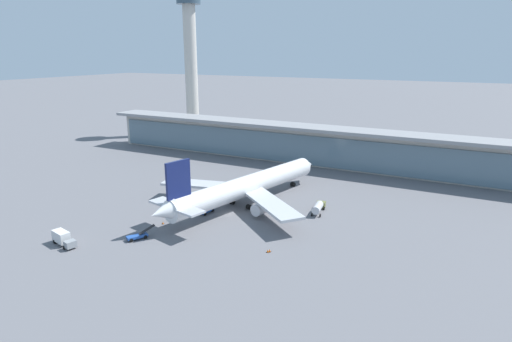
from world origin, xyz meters
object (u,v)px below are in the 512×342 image
safety_cone_alpha (268,251)px  safety_cone_bravo (163,223)px  service_truck_by_tail_grey (63,238)px  service_truck_on_taxiway_olive (216,196)px  service_truck_near_nose_blue (207,210)px  service_truck_mid_apron_blue (138,236)px  safety_cone_charlie (270,250)px  service_truck_under_wing_olive (318,207)px  airliner_on_stand (244,187)px  control_tower (190,52)px

safety_cone_alpha → safety_cone_bravo: same height
service_truck_by_tail_grey → service_truck_on_taxiway_olive: (13.25, 43.39, -0.88)m
service_truck_near_nose_blue → service_truck_mid_apron_blue: bearing=-102.5°
service_truck_by_tail_grey → safety_cone_charlie: (43.12, 18.41, -1.37)m
service_truck_near_nose_blue → service_truck_mid_apron_blue: same height
service_truck_mid_apron_blue → service_truck_under_wing_olive: bearing=48.4°
safety_cone_alpha → safety_cone_bravo: size_ratio=1.00×
service_truck_mid_apron_blue → service_truck_on_taxiway_olive: bearing=89.3°
airliner_on_stand → safety_cone_charlie: 30.90m
service_truck_by_tail_grey → safety_cone_charlie: 46.90m
control_tower → service_truck_mid_apron_blue: bearing=-60.0°
airliner_on_stand → service_truck_by_tail_grey: size_ratio=8.54×
control_tower → safety_cone_bravo: control_tower is taller
airliner_on_stand → service_truck_near_nose_blue: airliner_on_stand is taller
airliner_on_stand → service_truck_on_taxiway_olive: airliner_on_stand is taller
service_truck_by_tail_grey → control_tower: control_tower is taller
safety_cone_bravo → service_truck_on_taxiway_olive: bearing=87.2°
airliner_on_stand → service_truck_by_tail_grey: airliner_on_stand is taller
service_truck_on_taxiway_olive → safety_cone_charlie: bearing=-39.9°
service_truck_by_tail_grey → control_tower: bearing=113.2°
safety_cone_charlie → service_truck_mid_apron_blue: bearing=-164.9°
service_truck_near_nose_blue → safety_cone_bravo: bearing=-115.4°
service_truck_under_wing_olive → service_truck_mid_apron_blue: size_ratio=1.33×
airliner_on_stand → service_truck_under_wing_olive: airliner_on_stand is taller
service_truck_near_nose_blue → control_tower: control_tower is taller
service_truck_on_taxiway_olive → safety_cone_alpha: bearing=-40.6°
control_tower → safety_cone_alpha: size_ratio=110.68×
service_truck_mid_apron_blue → service_truck_by_tail_grey: bearing=-141.5°
airliner_on_stand → service_truck_under_wing_olive: 21.52m
airliner_on_stand → control_tower: control_tower is taller
safety_cone_charlie → airliner_on_stand: bearing=129.5°
service_truck_mid_apron_blue → service_truck_by_tail_grey: (-12.85, -10.23, 0.88)m
service_truck_by_tail_grey → service_truck_mid_apron_blue: bearing=38.5°
service_truck_by_tail_grey → service_truck_under_wing_olive: bearing=45.9°
service_truck_on_taxiway_olive → safety_cone_charlie: size_ratio=9.79×
service_truck_near_nose_blue → service_truck_on_taxiway_olive: 12.32m
airliner_on_stand → safety_cone_bravo: (-11.66, -21.79, -5.21)m
service_truck_near_nose_blue → service_truck_by_tail_grey: size_ratio=0.90×
service_truck_on_taxiway_olive → safety_cone_bravo: service_truck_on_taxiway_olive is taller
service_truck_under_wing_olive → control_tower: (-99.14, 81.25, 40.44)m
service_truck_on_taxiway_olive → service_truck_under_wing_olive: bearing=4.6°
control_tower → airliner_on_stand: bearing=-47.4°
service_truck_mid_apron_blue → safety_cone_alpha: size_ratio=9.48×
service_truck_by_tail_grey → safety_cone_bravo: service_truck_by_tail_grey is taller
service_truck_under_wing_olive → safety_cone_charlie: bearing=-93.0°
airliner_on_stand → safety_cone_bravo: bearing=-118.2°
service_truck_mid_apron_blue → service_truck_on_taxiway_olive: same height
safety_cone_bravo → service_truck_under_wing_olive: bearing=38.5°
service_truck_by_tail_grey → control_tower: size_ratio=0.10×
safety_cone_charlie → service_truck_by_tail_grey: bearing=-156.9°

